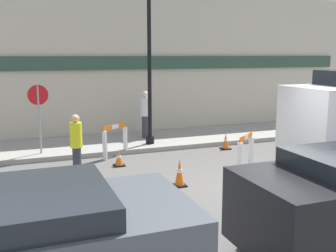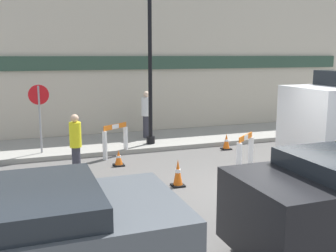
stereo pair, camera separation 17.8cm
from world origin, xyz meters
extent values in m
plane|color=#565451|center=(0.00, 0.00, 0.00)|extent=(60.00, 60.00, 0.00)
cube|color=gray|center=(0.00, 5.92, 0.07)|extent=(18.00, 2.85, 0.15)
cube|color=#BCB29E|center=(0.00, 7.43, 2.75)|extent=(18.00, 0.12, 5.50)
cube|color=#2D4738|center=(0.00, 7.32, 2.80)|extent=(16.20, 0.10, 0.50)
cylinder|color=black|center=(-1.36, 5.13, 0.27)|extent=(0.29, 0.29, 0.24)
cylinder|color=black|center=(-1.36, 5.13, 2.71)|extent=(0.13, 0.13, 5.12)
cylinder|color=gray|center=(-4.87, 5.04, 1.17)|extent=(0.06, 0.06, 2.05)
cylinder|color=red|center=(-4.87, 5.04, 1.93)|extent=(0.60, 0.05, 0.60)
cube|color=white|center=(-2.35, 4.60, 0.44)|extent=(0.12, 0.14, 0.88)
cube|color=white|center=(-3.11, 4.10, 0.44)|extent=(0.12, 0.14, 0.88)
cube|color=orange|center=(-2.73, 4.35, 0.95)|extent=(0.82, 0.55, 0.15)
cube|color=white|center=(-2.73, 4.35, 0.95)|extent=(0.26, 0.18, 0.14)
cube|color=white|center=(-0.06, 1.51, 0.42)|extent=(0.13, 0.14, 0.83)
cube|color=white|center=(0.63, 2.06, 0.42)|extent=(0.13, 0.14, 0.83)
cube|color=orange|center=(0.28, 1.78, 0.91)|extent=(0.75, 0.60, 0.15)
cube|color=white|center=(0.28, 1.78, 0.91)|extent=(0.24, 0.20, 0.14)
cube|color=black|center=(0.93, 4.05, 0.02)|extent=(0.30, 0.30, 0.04)
cone|color=orange|center=(0.93, 4.05, 0.28)|extent=(0.23, 0.22, 0.49)
cylinder|color=white|center=(0.93, 4.05, 0.31)|extent=(0.13, 0.13, 0.07)
cube|color=black|center=(-2.87, 3.35, 0.02)|extent=(0.30, 0.30, 0.04)
cone|color=orange|center=(-2.87, 3.35, 0.25)|extent=(0.22, 0.22, 0.41)
cylinder|color=white|center=(-2.87, 3.35, 0.27)|extent=(0.13, 0.13, 0.06)
cube|color=black|center=(-1.93, 1.13, 0.02)|extent=(0.30, 0.30, 0.04)
cone|color=orange|center=(-1.93, 1.13, 0.35)|extent=(0.22, 0.23, 0.62)
cylinder|color=white|center=(-1.93, 1.13, 0.38)|extent=(0.13, 0.13, 0.09)
cylinder|color=#33333D|center=(-4.10, 2.79, 0.38)|extent=(0.24, 0.24, 0.77)
cylinder|color=yellow|center=(-4.10, 2.79, 1.09)|extent=(0.34, 0.34, 0.64)
sphere|color=#DBAD89|center=(-4.10, 2.79, 1.51)|extent=(0.23, 0.23, 0.21)
cylinder|color=#33333D|center=(-1.20, 6.11, 0.55)|extent=(0.36, 0.36, 0.80)
cylinder|color=silver|center=(-1.20, 6.11, 1.28)|extent=(0.49, 0.49, 0.66)
sphere|color=beige|center=(-1.20, 6.11, 1.72)|extent=(0.29, 0.29, 0.22)
cylinder|color=black|center=(-4.36, -1.98, 0.30)|extent=(0.60, 0.18, 0.60)
cylinder|color=black|center=(-1.76, -2.04, 0.30)|extent=(0.60, 0.18, 0.60)
cylinder|color=black|center=(2.39, 2.07, 0.30)|extent=(0.60, 0.18, 0.60)
camera|label=1|loc=(-5.39, -7.18, 3.10)|focal=42.00mm
camera|label=2|loc=(-5.22, -7.24, 3.10)|focal=42.00mm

